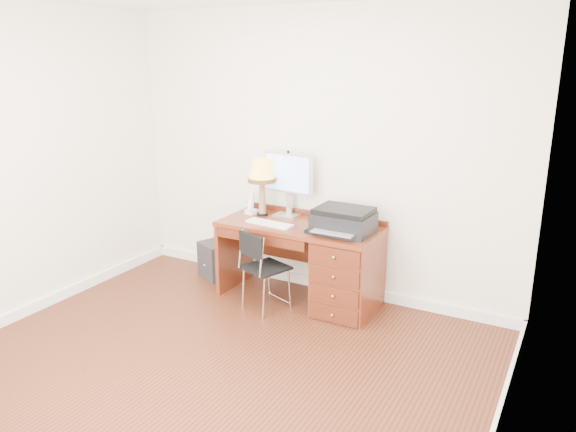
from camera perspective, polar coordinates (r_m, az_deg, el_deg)
The scene contains 12 objects.
ground at distance 4.40m, azimuth -7.63°, elevation -15.00°, with size 4.00×4.00×0.00m, color #3C1A0D.
room_shell at distance 4.83m, azimuth -3.17°, elevation -11.18°, with size 4.00×4.00×4.00m.
desk at distance 5.17m, azimuth 4.36°, elevation -4.90°, with size 1.50×0.67×0.75m.
monitor at distance 5.37m, azimuth -0.02°, elevation 4.03°, with size 0.53×0.19×0.61m.
keyboard at distance 5.18m, azimuth -1.88°, elevation -0.76°, with size 0.46×0.13×0.02m, color white.
mouse_pad at distance 4.97m, azimuth 2.81°, elevation -1.48°, with size 0.21×0.21×0.04m.
printer at distance 4.94m, azimuth 5.69°, elevation -0.45°, with size 0.51×0.40×0.22m.
leg_lamp at distance 5.38m, azimuth -2.67°, elevation 4.31°, with size 0.27×0.27×0.56m.
phone at distance 5.52m, azimuth -3.74°, elevation 0.85°, with size 0.12×0.12×0.21m.
pen_cup at distance 5.17m, azimuth 4.52°, elevation -0.41°, with size 0.07×0.07×0.09m, color black.
chair at distance 5.05m, azimuth -2.59°, elevation -4.85°, with size 0.46×0.46×0.75m.
equipment_box at distance 5.95m, azimuth -7.11°, elevation -4.39°, with size 0.32×0.32×0.38m, color black.
Camera 1 is at (2.28, -3.00, 2.27)m, focal length 35.00 mm.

